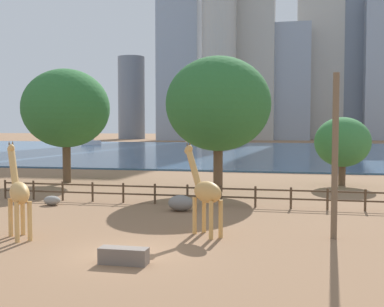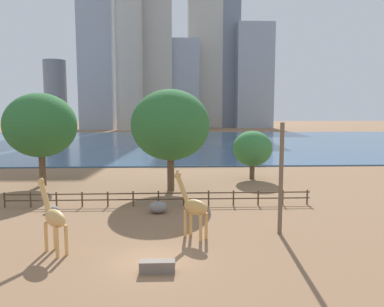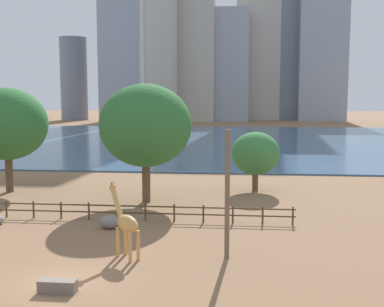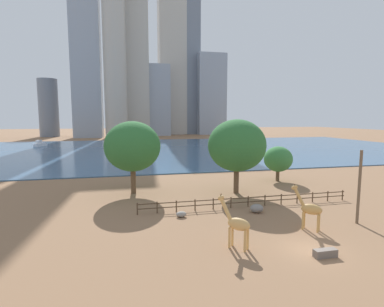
{
  "view_description": "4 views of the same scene",
  "coord_description": "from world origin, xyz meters",
  "px_view_note": "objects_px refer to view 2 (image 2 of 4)",
  "views": [
    {
      "loc": [
        6.44,
        -17.68,
        5.04
      ],
      "look_at": [
        -2.11,
        23.08,
        2.63
      ],
      "focal_mm": 45.0,
      "sensor_mm": 36.0,
      "label": 1
    },
    {
      "loc": [
        1.41,
        -19.42,
        8.11
      ],
      "look_at": [
        3.23,
        21.97,
        3.38
      ],
      "focal_mm": 35.0,
      "sensor_mm": 36.0,
      "label": 2
    },
    {
      "loc": [
        8.88,
        -22.33,
        9.23
      ],
      "look_at": [
        3.34,
        34.6,
        2.36
      ],
      "focal_mm": 45.0,
      "sensor_mm": 36.0,
      "label": 3
    },
    {
      "loc": [
        -14.19,
        -20.09,
        10.52
      ],
      "look_at": [
        -2.35,
        32.01,
        4.06
      ],
      "focal_mm": 28.0,
      "sensor_mm": 36.0,
      "label": 4
    }
  ],
  "objects_px": {
    "giraffe_companion": "(54,218)",
    "utility_pole": "(281,179)",
    "tree_left_large": "(41,125)",
    "tree_right_tall": "(252,149)",
    "feeding_trough": "(157,267)",
    "boulder_by_pole": "(52,209)",
    "boat_ferry": "(27,134)",
    "tree_center_broad": "(170,125)",
    "boulder_near_fence": "(158,207)",
    "giraffe_tall": "(194,207)"
  },
  "relations": [
    {
      "from": "giraffe_companion",
      "to": "utility_pole",
      "type": "relative_size",
      "value": 0.59
    },
    {
      "from": "utility_pole",
      "to": "tree_left_large",
      "type": "relative_size",
      "value": 0.74
    },
    {
      "from": "tree_left_large",
      "to": "tree_right_tall",
      "type": "relative_size",
      "value": 1.74
    },
    {
      "from": "feeding_trough",
      "to": "tree_left_large",
      "type": "bearing_deg",
      "value": 120.75
    },
    {
      "from": "giraffe_companion",
      "to": "utility_pole",
      "type": "bearing_deg",
      "value": -122.41
    },
    {
      "from": "boulder_by_pole",
      "to": "tree_left_large",
      "type": "bearing_deg",
      "value": 112.1
    },
    {
      "from": "boulder_by_pole",
      "to": "tree_right_tall",
      "type": "height_order",
      "value": "tree_right_tall"
    },
    {
      "from": "tree_right_tall",
      "to": "giraffe_companion",
      "type": "bearing_deg",
      "value": -125.23
    },
    {
      "from": "boulder_by_pole",
      "to": "boat_ferry",
      "type": "distance_m",
      "value": 93.43
    },
    {
      "from": "boulder_by_pole",
      "to": "tree_right_tall",
      "type": "relative_size",
      "value": 0.19
    },
    {
      "from": "utility_pole",
      "to": "boulder_by_pole",
      "type": "height_order",
      "value": "utility_pole"
    },
    {
      "from": "giraffe_companion",
      "to": "feeding_trough",
      "type": "relative_size",
      "value": 2.41
    },
    {
      "from": "tree_left_large",
      "to": "boat_ferry",
      "type": "distance_m",
      "value": 81.34
    },
    {
      "from": "utility_pole",
      "to": "tree_right_tall",
      "type": "relative_size",
      "value": 1.28
    },
    {
      "from": "boulder_by_pole",
      "to": "tree_center_broad",
      "type": "height_order",
      "value": "tree_center_broad"
    },
    {
      "from": "giraffe_companion",
      "to": "boulder_near_fence",
      "type": "distance_m",
      "value": 9.98
    },
    {
      "from": "giraffe_tall",
      "to": "utility_pole",
      "type": "xyz_separation_m",
      "value": [
        5.74,
        0.48,
        1.66
      ]
    },
    {
      "from": "utility_pole",
      "to": "boulder_near_fence",
      "type": "xyz_separation_m",
      "value": [
        -8.29,
        5.41,
        -3.22
      ]
    },
    {
      "from": "giraffe_tall",
      "to": "boulder_by_pole",
      "type": "height_order",
      "value": "giraffe_tall"
    },
    {
      "from": "utility_pole",
      "to": "boat_ferry",
      "type": "xyz_separation_m",
      "value": [
        -52.11,
        92.24,
        -2.72
      ]
    },
    {
      "from": "giraffe_tall",
      "to": "feeding_trough",
      "type": "height_order",
      "value": "giraffe_tall"
    },
    {
      "from": "giraffe_companion",
      "to": "tree_left_large",
      "type": "bearing_deg",
      "value": -22.74
    },
    {
      "from": "giraffe_companion",
      "to": "boulder_by_pole",
      "type": "bearing_deg",
      "value": -24.5
    },
    {
      "from": "tree_left_large",
      "to": "boat_ferry",
      "type": "bearing_deg",
      "value": 112.24
    },
    {
      "from": "giraffe_tall",
      "to": "boat_ferry",
      "type": "bearing_deg",
      "value": -18.23
    },
    {
      "from": "utility_pole",
      "to": "boulder_near_fence",
      "type": "bearing_deg",
      "value": 146.86
    },
    {
      "from": "giraffe_companion",
      "to": "tree_center_broad",
      "type": "distance_m",
      "value": 18.56
    },
    {
      "from": "giraffe_companion",
      "to": "tree_right_tall",
      "type": "relative_size",
      "value": 0.75
    },
    {
      "from": "giraffe_companion",
      "to": "tree_right_tall",
      "type": "bearing_deg",
      "value": -78.79
    },
    {
      "from": "giraffe_tall",
      "to": "tree_left_large",
      "type": "distance_m",
      "value": 23.99
    },
    {
      "from": "boulder_near_fence",
      "to": "tree_left_large",
      "type": "height_order",
      "value": "tree_left_large"
    },
    {
      "from": "utility_pole",
      "to": "giraffe_tall",
      "type": "bearing_deg",
      "value": -175.25
    },
    {
      "from": "tree_left_large",
      "to": "tree_right_tall",
      "type": "height_order",
      "value": "tree_left_large"
    },
    {
      "from": "tree_left_large",
      "to": "boat_ferry",
      "type": "relative_size",
      "value": 1.86
    },
    {
      "from": "boat_ferry",
      "to": "giraffe_tall",
      "type": "bearing_deg",
      "value": -129.64
    },
    {
      "from": "tree_left_large",
      "to": "boulder_by_pole",
      "type": "bearing_deg",
      "value": -67.9
    },
    {
      "from": "giraffe_tall",
      "to": "boulder_by_pole",
      "type": "distance_m",
      "value": 12.78
    },
    {
      "from": "utility_pole",
      "to": "boulder_by_pole",
      "type": "xyz_separation_m",
      "value": [
        -16.77,
        5.75,
        -3.39
      ]
    },
    {
      "from": "giraffe_tall",
      "to": "giraffe_companion",
      "type": "distance_m",
      "value": 8.41
    },
    {
      "from": "tree_center_broad",
      "to": "tree_right_tall",
      "type": "relative_size",
      "value": 1.78
    },
    {
      "from": "utility_pole",
      "to": "boat_ferry",
      "type": "relative_size",
      "value": 1.36
    },
    {
      "from": "boulder_near_fence",
      "to": "tree_center_broad",
      "type": "bearing_deg",
      "value": 84.03
    },
    {
      "from": "tree_right_tall",
      "to": "tree_center_broad",
      "type": "bearing_deg",
      "value": -148.03
    },
    {
      "from": "giraffe_tall",
      "to": "tree_center_broad",
      "type": "relative_size",
      "value": 0.41
    },
    {
      "from": "tree_right_tall",
      "to": "utility_pole",
      "type": "bearing_deg",
      "value": -96.44
    },
    {
      "from": "boulder_near_fence",
      "to": "tree_left_large",
      "type": "bearing_deg",
      "value": 138.19
    },
    {
      "from": "giraffe_companion",
      "to": "feeding_trough",
      "type": "xyz_separation_m",
      "value": [
        6.01,
        -2.94,
        -1.76
      ]
    },
    {
      "from": "boulder_near_fence",
      "to": "tree_center_broad",
      "type": "height_order",
      "value": "tree_center_broad"
    },
    {
      "from": "utility_pole",
      "to": "boat_ferry",
      "type": "bearing_deg",
      "value": 119.46
    },
    {
      "from": "tree_left_large",
      "to": "utility_pole",
      "type": "bearing_deg",
      "value": -38.69
    }
  ]
}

